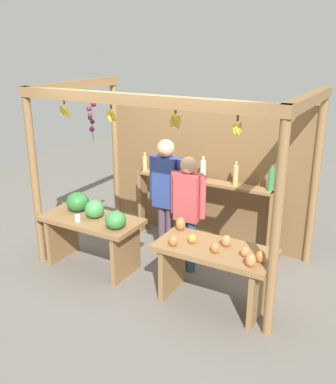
# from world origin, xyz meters

# --- Properties ---
(ground_plane) EXTENTS (12.00, 12.00, 0.00)m
(ground_plane) POSITION_xyz_m (0.00, 0.00, 0.00)
(ground_plane) COLOR slate
(ground_plane) RESTS_ON ground
(market_stall) EXTENTS (3.28, 1.88, 2.35)m
(market_stall) POSITION_xyz_m (-0.00, 0.42, 1.36)
(market_stall) COLOR olive
(market_stall) RESTS_ON ground
(fruit_counter_left) EXTENTS (1.33, 0.64, 0.96)m
(fruit_counter_left) POSITION_xyz_m (-0.87, -0.66, 0.62)
(fruit_counter_left) COLOR olive
(fruit_counter_left) RESTS_ON ground
(fruit_counter_right) EXTENTS (1.33, 0.64, 0.87)m
(fruit_counter_right) POSITION_xyz_m (0.87, -0.66, 0.54)
(fruit_counter_right) COLOR olive
(fruit_counter_right) RESTS_ON ground
(bottle_shelf_unit) EXTENTS (2.11, 0.22, 1.35)m
(bottle_shelf_unit) POSITION_xyz_m (0.11, 0.66, 0.79)
(bottle_shelf_unit) COLOR olive
(bottle_shelf_unit) RESTS_ON ground
(vendor_man) EXTENTS (0.48, 0.23, 1.69)m
(vendor_man) POSITION_xyz_m (-0.12, -0.02, 1.02)
(vendor_man) COLOR #574352
(vendor_man) RESTS_ON ground
(vendor_woman) EXTENTS (0.48, 0.21, 1.54)m
(vendor_woman) POSITION_xyz_m (0.27, -0.14, 0.92)
(vendor_woman) COLOR #2E4D64
(vendor_woman) RESTS_ON ground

